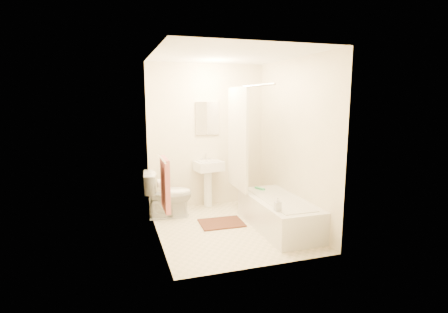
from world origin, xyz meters
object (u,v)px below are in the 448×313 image
object	(u,v)px
toilet	(168,195)
sink	(208,182)
bath_mat	(222,223)
soap_bottle	(278,204)
bathtub	(278,214)

from	to	relation	value
toilet	sink	distance (m)	0.80
bath_mat	soap_bottle	world-z (taller)	soap_bottle
bathtub	bath_mat	world-z (taller)	bathtub
toilet	bathtub	xyz separation A→B (m)	(1.42, -0.94, -0.15)
toilet	bath_mat	size ratio (longest dim) A/B	1.16
toilet	soap_bottle	size ratio (longest dim) A/B	4.16
bath_mat	soap_bottle	xyz separation A→B (m)	(0.47, -0.87, 0.51)
toilet	bath_mat	bearing A→B (deg)	-121.69
toilet	bathtub	bearing A→B (deg)	-117.62
sink	bathtub	size ratio (longest dim) A/B	0.57
toilet	sink	size ratio (longest dim) A/B	0.85
toilet	bath_mat	world-z (taller)	toilet
toilet	bathtub	distance (m)	1.71
bath_mat	soap_bottle	size ratio (longest dim) A/B	3.58
bath_mat	sink	bearing A→B (deg)	87.84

